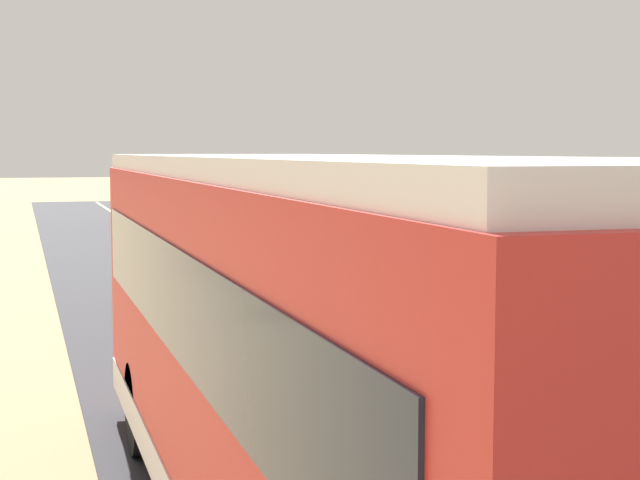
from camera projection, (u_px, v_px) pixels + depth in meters
The scene contains 3 objects.
livestock_truck at pixel (340, 231), 17.97m from camera, with size 2.53×9.70×3.02m.
bus at pixel (335, 348), 7.47m from camera, with size 2.54×10.00×3.21m.
car_far at pixel (173, 202), 42.04m from camera, with size 1.90×4.62×1.93m.
Camera 1 is at (-4.67, -4.55, 3.27)m, focal length 54.32 mm.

